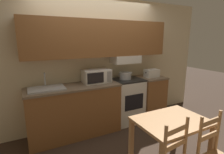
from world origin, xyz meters
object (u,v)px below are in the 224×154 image
(stove_range, at_px, (127,101))
(dining_table, at_px, (171,128))
(microwave, at_px, (96,76))
(toaster, at_px, (152,73))
(sink_basin, at_px, (46,88))
(cooking_pot, at_px, (125,75))

(stove_range, height_order, dining_table, stove_range)
(microwave, xyz_separation_m, dining_table, (0.43, -1.53, -0.45))
(toaster, xyz_separation_m, dining_table, (-0.83, -1.43, -0.41))
(stove_range, xyz_separation_m, dining_table, (-0.24, -1.48, 0.14))
(toaster, xyz_separation_m, sink_basin, (-2.18, 0.03, -0.07))
(stove_range, bearing_deg, dining_table, -99.22)
(microwave, height_order, toaster, microwave)
(cooking_pot, bearing_deg, toaster, -8.16)
(dining_table, bearing_deg, cooking_pot, 82.19)
(microwave, bearing_deg, dining_table, -74.21)
(cooking_pot, distance_m, microwave, 0.64)
(sink_basin, xyz_separation_m, dining_table, (1.35, -1.46, -0.34))
(stove_range, xyz_separation_m, sink_basin, (-1.59, -0.02, 0.49))
(cooking_pot, height_order, dining_table, cooking_pot)
(microwave, relative_size, dining_table, 0.56)
(dining_table, bearing_deg, stove_range, 80.78)
(cooking_pot, height_order, sink_basin, sink_basin)
(dining_table, bearing_deg, microwave, 105.79)
(sink_basin, relative_size, dining_table, 0.63)
(stove_range, bearing_deg, cooking_pot, 126.97)
(microwave, distance_m, toaster, 1.26)
(cooking_pot, distance_m, sink_basin, 1.56)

